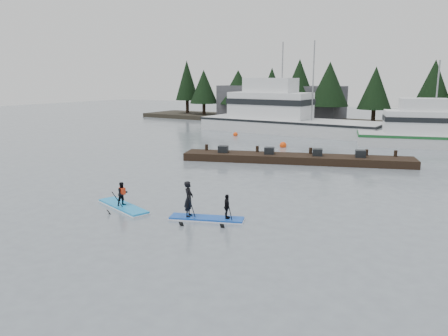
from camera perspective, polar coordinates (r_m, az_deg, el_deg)
The scene contains 11 objects.
ground at distance 20.24m, azimuth -9.02°, elevation -5.98°, with size 160.00×160.00×0.00m, color slate.
far_shore at distance 58.23m, azimuth 19.06°, elevation 5.33°, with size 70.00×8.00×0.60m, color #2D281E.
treeline at distance 58.26m, azimuth 19.04°, elevation 5.04°, with size 60.00×4.00×8.00m, color black, non-canonical shape.
waterfront_building at distance 64.44m, azimuth 7.28°, elevation 8.39°, with size 18.00×6.00×5.00m, color #4C4C51.
fishing_boat_large at distance 50.68m, azimuth 7.84°, elevation 5.67°, with size 20.59×6.01×11.25m.
fishing_boat_medium at distance 44.01m, azimuth 25.94°, elevation 3.34°, with size 14.94×8.10×8.57m.
floating_dock at distance 32.51m, azimuth 9.42°, elevation 1.22°, with size 16.65×2.22×0.55m, color black.
buoy_a at distance 47.09m, azimuth 1.51°, elevation 4.24°, with size 0.50×0.50×0.50m, color #F9450C.
buoy_b at distance 39.53m, azimuth 7.72°, elevation 2.71°, with size 0.62×0.62×0.62m, color #F9450C.
paddleboard_solo at distance 21.43m, azimuth -13.08°, elevation -4.22°, with size 3.57×1.85×1.75m.
paddleboard_duo at distance 19.14m, azimuth -2.71°, elevation -5.17°, with size 3.30×1.87×2.23m.
Camera 1 is at (12.70, -14.54, 6.09)m, focal length 35.00 mm.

